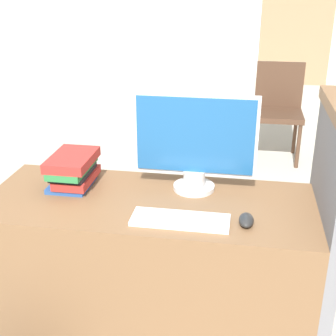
{
  "coord_description": "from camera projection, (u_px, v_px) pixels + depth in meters",
  "views": [
    {
      "loc": [
        0.37,
        -1.42,
        1.66
      ],
      "look_at": [
        0.09,
        0.26,
        0.94
      ],
      "focal_mm": 50.0,
      "sensor_mm": 36.0,
      "label": 1
    }
  ],
  "objects": [
    {
      "name": "mouse",
      "position": [
        246.0,
        220.0,
        1.76
      ],
      "size": [
        0.06,
        0.1,
        0.04
      ],
      "color": "#262626",
      "rests_on": "desk"
    },
    {
      "name": "desk",
      "position": [
        150.0,
        277.0,
        2.1
      ],
      "size": [
        1.38,
        0.57,
        0.78
      ],
      "color": "brown",
      "rests_on": "ground_plane"
    },
    {
      "name": "monitor",
      "position": [
        195.0,
        143.0,
        1.97
      ],
      "size": [
        0.52,
        0.18,
        0.43
      ],
      "color": "silver",
      "rests_on": "desk"
    },
    {
      "name": "carrel_divider",
      "position": [
        320.0,
        246.0,
        1.93
      ],
      "size": [
        0.07,
        0.62,
        1.22
      ],
      "color": "slate",
      "rests_on": "ground_plane"
    },
    {
      "name": "bookshelf_far",
      "position": [
        296.0,
        27.0,
        7.26
      ],
      "size": [
        1.07,
        0.32,
        1.74
      ],
      "color": "#9E7A56",
      "rests_on": "ground_plane"
    },
    {
      "name": "keyboard",
      "position": [
        180.0,
        220.0,
        1.78
      ],
      "size": [
        0.38,
        0.13,
        0.02
      ],
      "color": "white",
      "rests_on": "desk"
    },
    {
      "name": "book_stack",
      "position": [
        73.0,
        170.0,
        2.06
      ],
      "size": [
        0.18,
        0.27,
        0.15
      ],
      "color": "#285199",
      "rests_on": "desk"
    },
    {
      "name": "far_chair",
      "position": [
        278.0,
        106.0,
        4.37
      ],
      "size": [
        0.44,
        0.44,
        0.89
      ],
      "rotation": [
        0.0,
        0.0,
        -1.01
      ],
      "color": "#4C3323",
      "rests_on": "ground_plane"
    }
  ]
}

